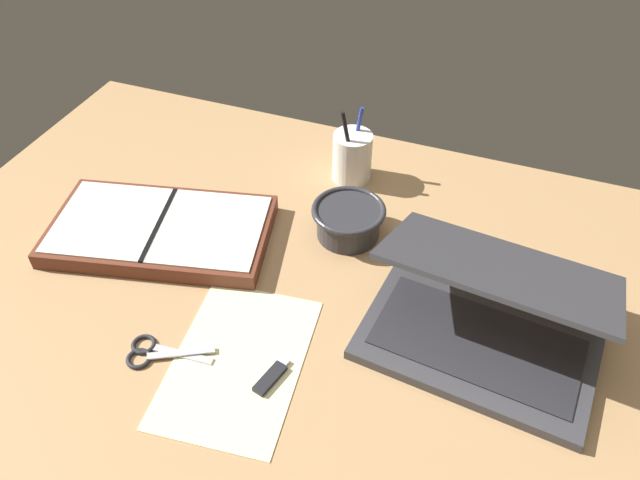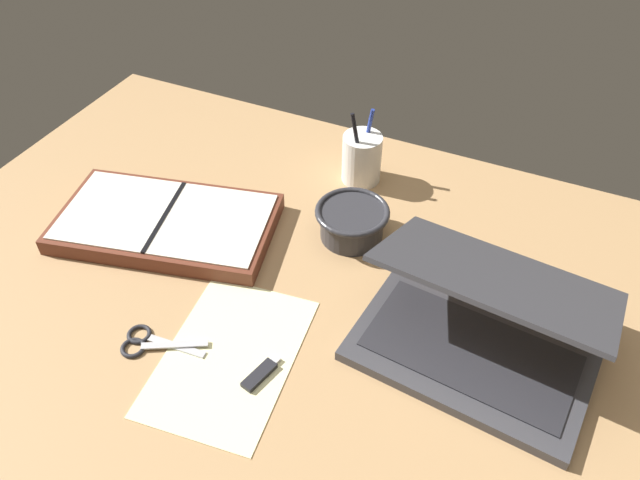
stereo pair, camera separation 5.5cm
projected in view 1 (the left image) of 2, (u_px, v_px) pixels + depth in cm
name	position (u px, v px, depth cm)	size (l,w,h in cm)	color
desk_top	(289.00, 294.00, 106.36)	(140.00, 100.00, 2.00)	tan
laptop	(485.00, 319.00, 94.85)	(37.72, 31.08, 15.83)	#38383D
bowl	(348.00, 220.00, 113.51)	(13.57, 13.57, 6.33)	#2D2D33
pen_cup	(354.00, 157.00, 124.98)	(7.89, 7.89, 16.17)	white
planner	(161.00, 230.00, 114.09)	(43.56, 30.36, 3.61)	brown
scissors	(152.00, 352.00, 95.77)	(13.58, 7.98, 0.80)	#B7B7BC
paper_sheet_front	(238.00, 361.00, 94.83)	(19.33, 28.99, 0.16)	#F4EFB2
usb_drive	(271.00, 378.00, 92.18)	(3.43, 7.37, 1.00)	black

